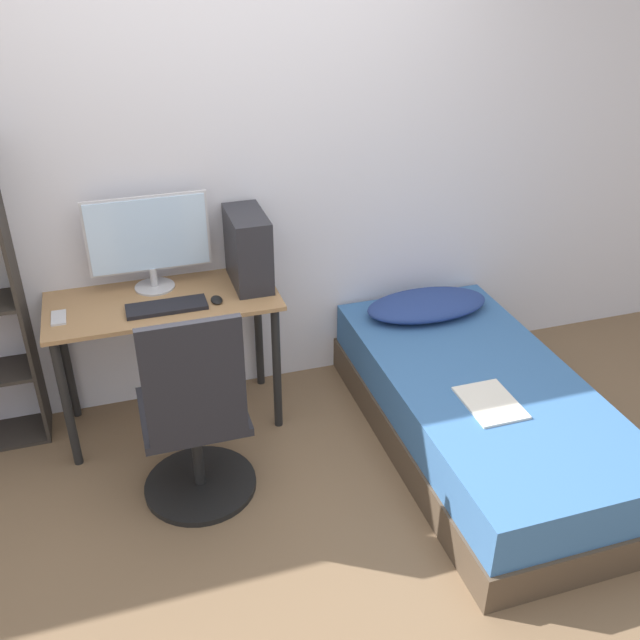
{
  "coord_description": "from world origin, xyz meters",
  "views": [
    {
      "loc": [
        -0.64,
        -2.03,
        2.4
      ],
      "look_at": [
        0.22,
        0.73,
        0.75
      ],
      "focal_mm": 40.0,
      "sensor_mm": 36.0,
      "label": 1
    }
  ],
  "objects_px": {
    "keyboard": "(167,307)",
    "pc_tower": "(249,249)",
    "bed": "(480,413)",
    "monitor": "(149,239)",
    "office_chair": "(196,430)"
  },
  "relations": [
    {
      "from": "keyboard",
      "to": "monitor",
      "type": "bearing_deg",
      "value": 97.13
    },
    {
      "from": "pc_tower",
      "to": "office_chair",
      "type": "bearing_deg",
      "value": -121.42
    },
    {
      "from": "monitor",
      "to": "pc_tower",
      "type": "distance_m",
      "value": 0.49
    },
    {
      "from": "office_chair",
      "to": "pc_tower",
      "type": "height_order",
      "value": "pc_tower"
    },
    {
      "from": "office_chair",
      "to": "keyboard",
      "type": "height_order",
      "value": "office_chair"
    },
    {
      "from": "monitor",
      "to": "office_chair",
      "type": "bearing_deg",
      "value": -85.54
    },
    {
      "from": "office_chair",
      "to": "pc_tower",
      "type": "relative_size",
      "value": 2.73
    },
    {
      "from": "pc_tower",
      "to": "keyboard",
      "type": "bearing_deg",
      "value": -160.57
    },
    {
      "from": "monitor",
      "to": "pc_tower",
      "type": "xyz_separation_m",
      "value": [
        0.48,
        -0.09,
        -0.08
      ]
    },
    {
      "from": "monitor",
      "to": "keyboard",
      "type": "bearing_deg",
      "value": -82.87
    },
    {
      "from": "bed",
      "to": "pc_tower",
      "type": "height_order",
      "value": "pc_tower"
    },
    {
      "from": "office_chair",
      "to": "pc_tower",
      "type": "xyz_separation_m",
      "value": [
        0.42,
        0.69,
        0.54
      ]
    },
    {
      "from": "monitor",
      "to": "pc_tower",
      "type": "relative_size",
      "value": 1.58
    },
    {
      "from": "keyboard",
      "to": "pc_tower",
      "type": "height_order",
      "value": "pc_tower"
    },
    {
      "from": "bed",
      "to": "office_chair",
      "type": "bearing_deg",
      "value": 177.93
    }
  ]
}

